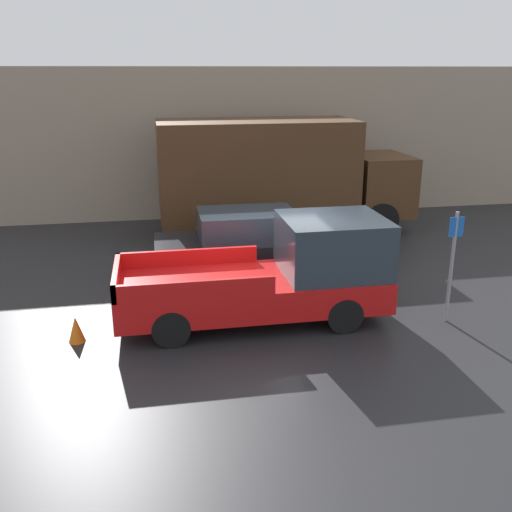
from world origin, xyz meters
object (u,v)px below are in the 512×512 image
object	(u,v)px
parking_sign	(452,261)
newspaper_box	(333,199)
delivery_truck	(276,173)
traffic_cone	(76,329)
pickup_truck	(280,274)
car	(243,244)

from	to	relation	value
parking_sign	newspaper_box	bearing A→B (deg)	86.66
parking_sign	delivery_truck	bearing A→B (deg)	105.79
delivery_truck	parking_sign	distance (m)	7.56
parking_sign	newspaper_box	distance (m)	9.40
newspaper_box	traffic_cone	world-z (taller)	newspaper_box
pickup_truck	delivery_truck	size ratio (longest dim) A/B	0.69
pickup_truck	parking_sign	bearing A→B (deg)	-13.22
pickup_truck	parking_sign	size ratio (longest dim) A/B	2.35
pickup_truck	car	distance (m)	2.69
car	newspaper_box	world-z (taller)	car
parking_sign	car	bearing A→B (deg)	136.92
car	pickup_truck	bearing A→B (deg)	-82.91
pickup_truck	traffic_cone	xyz separation A→B (m)	(-4.06, -0.40, -0.71)
delivery_truck	parking_sign	bearing A→B (deg)	-74.21
pickup_truck	car	size ratio (longest dim) A/B	1.27
delivery_truck	traffic_cone	bearing A→B (deg)	-128.03
pickup_truck	parking_sign	world-z (taller)	parking_sign
delivery_truck	traffic_cone	distance (m)	8.86
traffic_cone	parking_sign	bearing A→B (deg)	-3.02
delivery_truck	newspaper_box	size ratio (longest dim) A/B	7.71
car	newspaper_box	distance (m)	7.27
parking_sign	pickup_truck	bearing A→B (deg)	166.78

